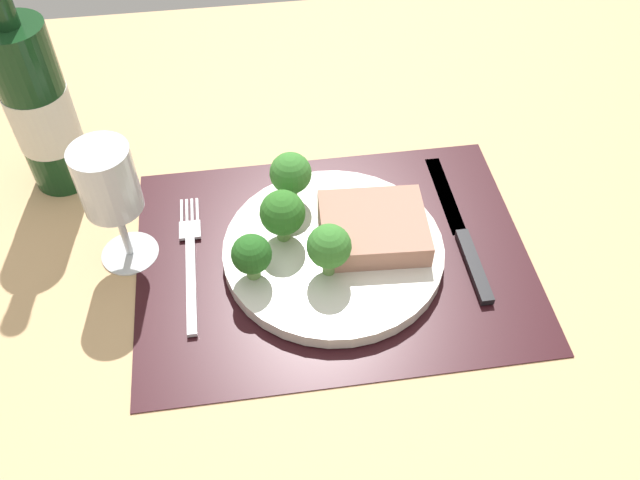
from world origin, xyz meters
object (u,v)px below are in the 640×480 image
(fork, at_px, (191,260))
(wine_bottle, at_px, (39,106))
(plate, at_px, (333,251))
(steak, at_px, (373,228))
(wine_glass, at_px, (109,188))
(knife, at_px, (462,236))

(fork, relative_size, wine_bottle, 0.62)
(plate, bearing_deg, steak, 10.66)
(steak, bearing_deg, plate, -169.34)
(plate, relative_size, wine_glass, 1.60)
(knife, height_order, wine_glass, wine_glass)
(wine_glass, bearing_deg, knife, -4.86)
(plate, xyz_separation_m, knife, (0.15, 0.01, -0.00))
(plate, relative_size, knife, 1.05)
(fork, distance_m, wine_bottle, 0.24)
(plate, distance_m, steak, 0.05)
(wine_bottle, bearing_deg, wine_glass, -58.68)
(wine_bottle, distance_m, wine_glass, 0.16)
(fork, height_order, knife, knife)
(wine_bottle, bearing_deg, steak, -25.31)
(wine_glass, bearing_deg, wine_bottle, 121.32)
(steak, xyz_separation_m, knife, (0.10, -0.00, -0.03))
(fork, xyz_separation_m, wine_bottle, (-0.15, 0.16, 0.10))
(knife, bearing_deg, plate, 179.06)
(steak, bearing_deg, knife, -1.73)
(steak, bearing_deg, wine_bottle, 154.69)
(fork, height_order, wine_bottle, wine_bottle)
(plate, height_order, wine_glass, wine_glass)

